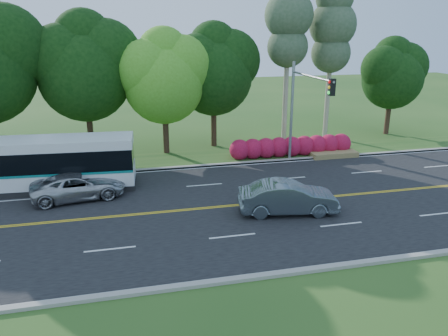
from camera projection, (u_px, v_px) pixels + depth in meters
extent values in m
plane|color=#27511B|center=(225.00, 206.00, 23.52)|extent=(120.00, 120.00, 0.00)
cube|color=black|center=(225.00, 206.00, 23.52)|extent=(60.00, 14.00, 0.02)
cube|color=#9A958B|center=(202.00, 166.00, 30.12)|extent=(60.00, 0.30, 0.15)
cube|color=#9A958B|center=(268.00, 275.00, 16.88)|extent=(60.00, 0.30, 0.15)
cube|color=#27511B|center=(197.00, 159.00, 31.84)|extent=(60.00, 4.00, 0.10)
cube|color=gold|center=(226.00, 207.00, 23.44)|extent=(57.00, 0.10, 0.00)
cube|color=gold|center=(225.00, 206.00, 23.59)|extent=(57.00, 0.10, 0.00)
cube|color=silver|center=(110.00, 249.00, 18.98)|extent=(2.20, 0.12, 0.00)
cube|color=silver|center=(232.00, 236.00, 20.17)|extent=(2.20, 0.12, 0.00)
cube|color=silver|center=(341.00, 224.00, 21.36)|extent=(2.20, 0.12, 0.00)
cube|color=silver|center=(438.00, 214.00, 22.55)|extent=(2.20, 0.12, 0.00)
cube|color=silver|center=(10.00, 201.00, 24.27)|extent=(2.20, 0.12, 0.00)
cube|color=silver|center=(112.00, 192.00, 25.46)|extent=(2.20, 0.12, 0.00)
cube|color=silver|center=(204.00, 185.00, 26.65)|extent=(2.20, 0.12, 0.00)
cube|color=silver|center=(289.00, 178.00, 27.84)|extent=(2.20, 0.12, 0.00)
cube|color=silver|center=(367.00, 172.00, 29.03)|extent=(2.20, 0.12, 0.00)
cube|color=silver|center=(438.00, 166.00, 30.22)|extent=(2.20, 0.12, 0.00)
cube|color=silver|center=(202.00, 168.00, 29.86)|extent=(57.00, 0.12, 0.00)
cube|color=silver|center=(265.00, 273.00, 17.17)|extent=(57.00, 0.12, 0.00)
sphere|color=black|center=(4.00, 47.00, 28.86)|extent=(5.76, 5.76, 5.76)
cylinder|color=black|center=(90.00, 131.00, 32.46)|extent=(0.44, 0.44, 3.60)
sphere|color=black|center=(85.00, 75.00, 31.18)|extent=(6.60, 6.60, 6.60)
sphere|color=black|center=(105.00, 56.00, 31.37)|extent=(5.28, 5.28, 5.28)
sphere|color=black|center=(63.00, 59.00, 30.35)|extent=(4.95, 4.95, 4.95)
sphere|color=black|center=(83.00, 39.00, 30.81)|extent=(4.29, 4.29, 4.29)
cylinder|color=black|center=(166.00, 133.00, 32.77)|extent=(0.44, 0.44, 3.24)
sphere|color=#4C941E|center=(164.00, 84.00, 31.64)|extent=(5.80, 5.80, 5.80)
sphere|color=#4C941E|center=(181.00, 67.00, 31.85)|extent=(4.64, 4.64, 4.64)
sphere|color=#4C941E|center=(147.00, 70.00, 30.89)|extent=(4.35, 4.35, 4.35)
sphere|color=#4C941E|center=(163.00, 53.00, 31.36)|extent=(3.77, 3.77, 3.77)
cylinder|color=black|center=(214.00, 125.00, 35.00)|extent=(0.44, 0.44, 3.42)
sphere|color=black|center=(213.00, 77.00, 33.82)|extent=(6.00, 6.00, 6.00)
sphere|color=black|center=(229.00, 60.00, 34.02)|extent=(4.80, 4.80, 4.80)
sphere|color=black|center=(198.00, 63.00, 33.05)|extent=(4.50, 4.50, 4.50)
sphere|color=black|center=(213.00, 47.00, 33.52)|extent=(3.90, 3.90, 3.90)
cylinder|color=#A79F86|center=(286.00, 83.00, 35.31)|extent=(0.40, 0.40, 9.80)
sphere|color=#385133|center=(288.00, 47.00, 34.44)|extent=(3.23, 3.23, 3.23)
sphere|color=#385133|center=(289.00, 15.00, 33.71)|extent=(3.80, 3.80, 3.80)
cylinder|color=#A79F86|center=(328.00, 85.00, 36.75)|extent=(0.40, 0.40, 9.10)
sphere|color=#385133|center=(331.00, 53.00, 35.94)|extent=(3.23, 3.23, 3.23)
sphere|color=#385133|center=(333.00, 25.00, 35.26)|extent=(3.80, 3.80, 3.80)
cylinder|color=black|center=(388.00, 117.00, 38.98)|extent=(0.44, 0.44, 3.06)
sphere|color=black|center=(392.00, 79.00, 37.94)|extent=(5.20, 5.20, 5.20)
sphere|color=black|center=(403.00, 66.00, 38.15)|extent=(4.16, 4.16, 4.16)
sphere|color=black|center=(384.00, 69.00, 37.25)|extent=(3.90, 3.90, 3.90)
sphere|color=black|center=(393.00, 56.00, 37.73)|extent=(3.38, 3.38, 3.38)
sphere|color=maroon|center=(240.00, 150.00, 31.53)|extent=(1.50, 1.50, 1.50)
sphere|color=maroon|center=(253.00, 149.00, 31.75)|extent=(1.50, 1.50, 1.50)
sphere|color=maroon|center=(266.00, 148.00, 31.96)|extent=(1.50, 1.50, 1.50)
sphere|color=maroon|center=(279.00, 147.00, 32.18)|extent=(1.50, 1.50, 1.50)
sphere|color=maroon|center=(292.00, 146.00, 32.40)|extent=(1.50, 1.50, 1.50)
sphere|color=maroon|center=(304.00, 146.00, 32.61)|extent=(1.50, 1.50, 1.50)
sphere|color=maroon|center=(317.00, 145.00, 32.83)|extent=(1.50, 1.50, 1.50)
sphere|color=maroon|center=(329.00, 144.00, 33.05)|extent=(1.50, 1.50, 1.50)
sphere|color=maroon|center=(341.00, 143.00, 33.26)|extent=(1.50, 1.50, 1.50)
cube|color=olive|center=(333.00, 154.00, 32.48)|extent=(3.50, 1.40, 0.40)
cylinder|color=gray|center=(292.00, 112.00, 30.60)|extent=(0.20, 0.20, 7.00)
cylinder|color=gray|center=(312.00, 76.00, 26.96)|extent=(0.14, 6.00, 0.14)
cube|color=black|center=(332.00, 87.00, 24.46)|extent=(0.32, 0.28, 0.95)
sphere|color=red|center=(330.00, 82.00, 24.33)|extent=(0.18, 0.18, 0.18)
sphere|color=yellow|center=(329.00, 87.00, 24.42)|extent=(0.18, 0.18, 0.18)
sphere|color=#19D833|center=(329.00, 93.00, 24.52)|extent=(0.18, 0.18, 0.18)
cube|color=silver|center=(33.00, 177.00, 25.60)|extent=(11.90, 3.28, 0.97)
cube|color=black|center=(30.00, 159.00, 25.26)|extent=(11.85, 3.32, 1.22)
cube|color=silver|center=(28.00, 144.00, 24.99)|extent=(11.90, 3.28, 0.55)
cube|color=#0C706E|center=(32.00, 170.00, 25.47)|extent=(11.85, 3.33, 0.14)
cube|color=black|center=(34.00, 187.00, 25.80)|extent=(11.90, 3.18, 0.34)
cylinder|color=black|center=(89.00, 186.00, 25.11)|extent=(1.00, 0.34, 0.98)
cylinder|color=black|center=(94.00, 173.00, 27.31)|extent=(1.00, 0.34, 0.98)
imported|color=slate|center=(288.00, 198.00, 22.47)|extent=(5.28, 2.55, 1.67)
imported|color=#AEAFB2|center=(79.00, 186.00, 24.44)|extent=(5.39, 3.09, 1.42)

